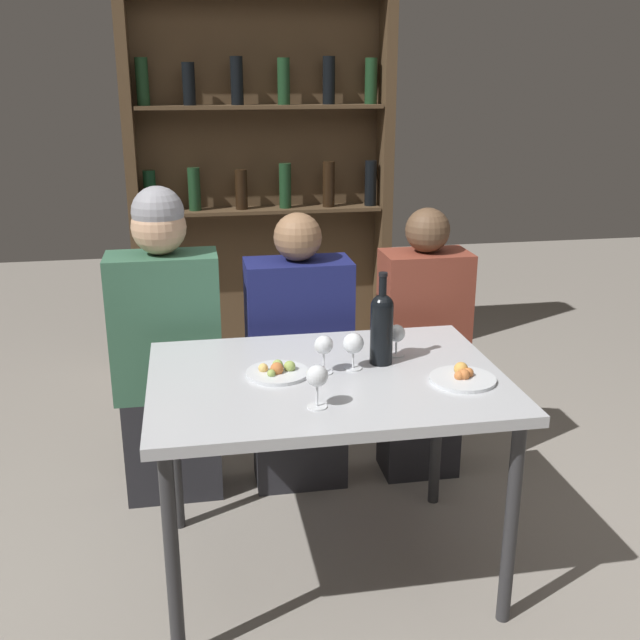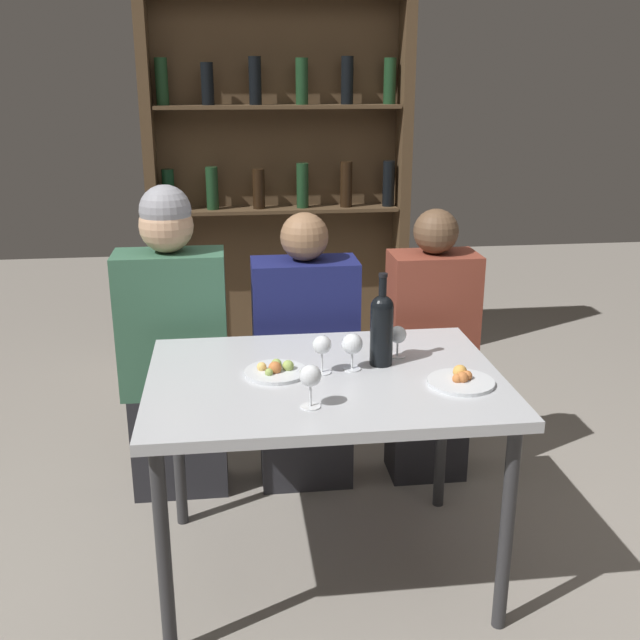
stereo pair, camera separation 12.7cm
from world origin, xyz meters
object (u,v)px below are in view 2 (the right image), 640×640
wine_bottle (382,326)px  food_plate_1 (276,370)px  wine_glass_2 (310,377)px  wine_glass_3 (352,345)px  wine_glass_1 (322,346)px  wine_glass_0 (398,336)px  food_plate_0 (461,380)px  seated_person_left (174,350)px  seated_person_center (305,363)px  seated_person_right (430,356)px

wine_bottle → food_plate_1: bearing=-173.3°
wine_bottle → wine_glass_2: size_ratio=2.38×
wine_bottle → wine_glass_2: (-0.28, -0.31, -0.04)m
wine_glass_2 → wine_glass_3: 0.33m
wine_glass_1 → wine_glass_3: 0.11m
wine_glass_0 → wine_glass_2: size_ratio=0.83×
food_plate_0 → wine_bottle: bearing=138.6°
seated_person_left → wine_glass_3: bearing=-42.9°
wine_glass_0 → seated_person_center: seated_person_center is taller
wine_glass_2 → wine_glass_3: size_ratio=1.06×
wine_bottle → wine_glass_2: bearing=-131.3°
wine_glass_0 → food_plate_1: (-0.43, -0.11, -0.06)m
seated_person_left → seated_person_right: seated_person_left is taller
wine_glass_1 → seated_person_left: seated_person_left is taller
wine_bottle → seated_person_left: seated_person_left is taller
wine_glass_0 → wine_glass_3: 0.20m
food_plate_1 → seated_person_right: 0.93m
food_plate_0 → seated_person_center: bearing=119.8°
wine_glass_3 → food_plate_1: size_ratio=0.61×
food_plate_1 → seated_person_right: seated_person_right is taller
wine_glass_3 → seated_person_center: (-0.10, 0.58, -0.29)m
wine_glass_3 → wine_glass_0: bearing=29.4°
wine_glass_1 → food_plate_1: (-0.15, 0.01, -0.08)m
wine_bottle → wine_glass_1: 0.22m
seated_person_left → wine_glass_1: bearing=-49.0°
wine_glass_1 → wine_glass_3: bearing=10.5°
wine_glass_3 → food_plate_0: wine_glass_3 is taller
food_plate_0 → food_plate_1: 0.60m
food_plate_0 → wine_glass_1: bearing=161.9°
food_plate_1 → seated_person_center: (0.15, 0.59, -0.21)m
wine_glass_0 → seated_person_right: 0.61m
wine_glass_2 → seated_person_left: bearing=118.0°
wine_glass_2 → food_plate_0: wine_glass_2 is taller
wine_bottle → food_plate_1: size_ratio=1.53×
wine_bottle → food_plate_0: size_ratio=1.49×
wine_bottle → food_plate_0: (0.22, -0.19, -0.12)m
wine_glass_1 → food_plate_0: size_ratio=0.61×
wine_glass_1 → seated_person_center: size_ratio=0.11×
seated_person_center → wine_bottle: bearing=-69.5°
food_plate_1 → wine_glass_1: bearing=-4.7°
wine_glass_2 → seated_person_center: seated_person_center is taller
food_plate_1 → seated_person_center: size_ratio=0.18×
wine_glass_3 → seated_person_left: size_ratio=0.10×
seated_person_left → wine_bottle: bearing=-36.8°
wine_glass_2 → seated_person_right: size_ratio=0.11×
food_plate_0 → seated_person_left: size_ratio=0.17×
wine_bottle → seated_person_right: size_ratio=0.27×
wine_glass_1 → seated_person_center: bearing=89.7°
food_plate_1 → seated_person_left: 0.71m
wine_glass_3 → seated_person_left: (-0.63, 0.58, -0.21)m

